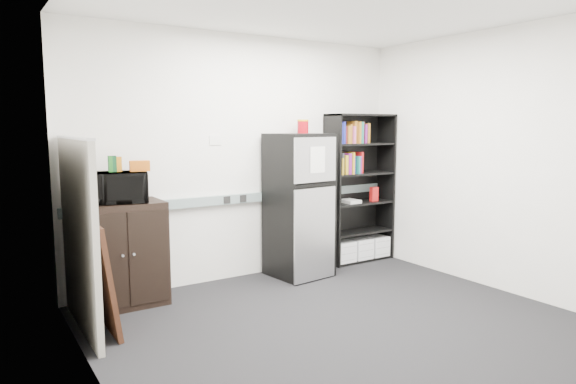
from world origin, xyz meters
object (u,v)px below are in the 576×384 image
object	(u,v)px
cubicle_partition	(79,235)
refrigerator	(299,205)
bookshelf	(359,189)
microwave	(118,187)
cabinet	(121,254)

from	to	relation	value
cubicle_partition	refrigerator	distance (m)	2.45
bookshelf	microwave	xyz separation A→B (m)	(-2.99, -0.08, 0.23)
cabinet	microwave	bearing A→B (deg)	-90.00
microwave	cubicle_partition	bearing A→B (deg)	-124.24
bookshelf	cabinet	xyz separation A→B (m)	(-2.99, -0.06, -0.42)
bookshelf	cabinet	size ratio (longest dim) A/B	1.86
cubicle_partition	microwave	world-z (taller)	cubicle_partition
bookshelf	cubicle_partition	size ratio (longest dim) A/B	1.14
bookshelf	refrigerator	size ratio (longest dim) A/B	1.14
bookshelf	refrigerator	xyz separation A→B (m)	(-1.01, -0.14, -0.10)
bookshelf	cabinet	bearing A→B (deg)	-178.77
cubicle_partition	refrigerator	size ratio (longest dim) A/B	1.00
cabinet	microwave	world-z (taller)	microwave
cabinet	cubicle_partition	bearing A→B (deg)	-136.14
cabinet	bookshelf	bearing A→B (deg)	1.23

